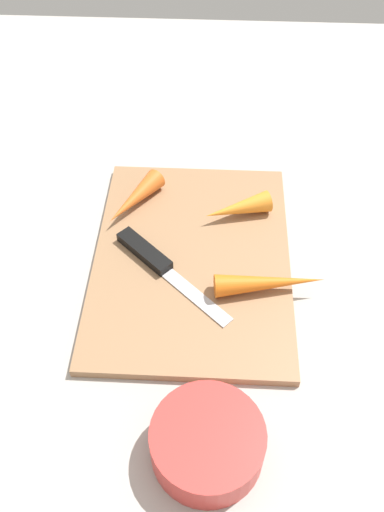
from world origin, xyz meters
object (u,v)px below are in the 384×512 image
Objects in this scene: cutting_board at (192,259)px; carrot_longest at (270,283)px; carrot_medium at (134,199)px; small_bowl at (207,443)px; knife at (151,257)px; carrot_shortest at (237,208)px.

cutting_board is 2.60× the size of carrot_longest.
carrot_medium is 0.93× the size of small_bowl.
knife is at bearing 100.03° from cutting_board.
carrot_medium is at bearing 135.49° from carrot_longest.
carrot_longest reaches higher than knife.
carrot_longest is at bearing 85.37° from carrot_shortest.
carrot_medium reaches higher than knife.
carrot_shortest is 0.69× the size of carrot_longest.
carrot_longest is at bearing 27.70° from knife.
carrot_shortest reaches higher than carrot_longest.
carrot_medium is (0.01, 0.15, -0.00)m from carrot_shortest.
carrot_medium is (0.09, 0.09, 0.02)m from cutting_board.
carrot_shortest is at bearing 116.12° from carrot_medium.
small_bowl is (-0.34, 0.03, -0.01)m from carrot_shortest.
knife is 1.15× the size of carrot_longest.
carrot_shortest is (0.09, -0.11, 0.01)m from knife.
small_bowl is (-0.25, -0.08, 0.00)m from knife.
small_bowl is at bearing -116.27° from carrot_longest.
carrot_shortest is at bearing 99.95° from carrot_longest.
carrot_shortest is at bearing -37.40° from cutting_board.
cutting_board is at bearing 74.90° from carrot_medium.
knife is 0.26m from small_bowl.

